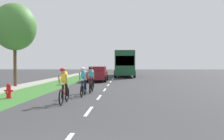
{
  "coord_description": "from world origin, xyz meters",
  "views": [
    {
      "loc": [
        1.28,
        -3.41,
        1.73
      ],
      "look_at": [
        0.05,
        22.22,
        1.13
      ],
      "focal_mm": 38.32,
      "sensor_mm": 36.0,
      "label": 1
    }
  ],
  "objects_px": {
    "sedan_maroon": "(98,74)",
    "suv_white": "(123,67)",
    "cyclist_trailing": "(83,81)",
    "pickup_black": "(124,69)",
    "cyclist_lead": "(64,85)",
    "bus_dark_green": "(125,63)",
    "fire_hydrant_red": "(9,91)",
    "street_tree_near": "(15,27)",
    "cyclist_distant": "(91,79)"
  },
  "relations": [
    {
      "from": "cyclist_trailing",
      "to": "cyclist_distant",
      "type": "bearing_deg",
      "value": 82.67
    },
    {
      "from": "cyclist_lead",
      "to": "street_tree_near",
      "type": "height_order",
      "value": "street_tree_near"
    },
    {
      "from": "cyclist_trailing",
      "to": "suv_white",
      "type": "height_order",
      "value": "suv_white"
    },
    {
      "from": "cyclist_trailing",
      "to": "pickup_black",
      "type": "height_order",
      "value": "pickup_black"
    },
    {
      "from": "fire_hydrant_red",
      "to": "cyclist_lead",
      "type": "bearing_deg",
      "value": -24.39
    },
    {
      "from": "fire_hydrant_red",
      "to": "pickup_black",
      "type": "bearing_deg",
      "value": 81.8
    },
    {
      "from": "pickup_black",
      "to": "street_tree_near",
      "type": "bearing_deg",
      "value": -103.64
    },
    {
      "from": "pickup_black",
      "to": "cyclist_distant",
      "type": "bearing_deg",
      "value": -93.0
    },
    {
      "from": "suv_white",
      "to": "street_tree_near",
      "type": "bearing_deg",
      "value": -100.67
    },
    {
      "from": "cyclist_distant",
      "to": "street_tree_near",
      "type": "height_order",
      "value": "street_tree_near"
    },
    {
      "from": "cyclist_lead",
      "to": "sedan_maroon",
      "type": "bearing_deg",
      "value": 90.05
    },
    {
      "from": "cyclist_trailing",
      "to": "street_tree_near",
      "type": "relative_size",
      "value": 0.27
    },
    {
      "from": "pickup_black",
      "to": "suv_white",
      "type": "relative_size",
      "value": 1.09
    },
    {
      "from": "pickup_black",
      "to": "cyclist_trailing",
      "type": "bearing_deg",
      "value": -93.18
    },
    {
      "from": "suv_white",
      "to": "street_tree_near",
      "type": "distance_m",
      "value": 45.28
    },
    {
      "from": "bus_dark_green",
      "to": "cyclist_distant",
      "type": "bearing_deg",
      "value": -96.04
    },
    {
      "from": "sedan_maroon",
      "to": "suv_white",
      "type": "distance_m",
      "value": 38.26
    },
    {
      "from": "fire_hydrant_red",
      "to": "cyclist_trailing",
      "type": "xyz_separation_m",
      "value": [
        3.66,
        1.02,
        0.44
      ]
    },
    {
      "from": "sedan_maroon",
      "to": "fire_hydrant_red",
      "type": "bearing_deg",
      "value": -104.55
    },
    {
      "from": "cyclist_lead",
      "to": "sedan_maroon",
      "type": "height_order",
      "value": "cyclist_lead"
    },
    {
      "from": "sedan_maroon",
      "to": "bus_dark_green",
      "type": "distance_m",
      "value": 11.03
    },
    {
      "from": "fire_hydrant_red",
      "to": "cyclist_trailing",
      "type": "distance_m",
      "value": 3.82
    },
    {
      "from": "cyclist_lead",
      "to": "bus_dark_green",
      "type": "height_order",
      "value": "bus_dark_green"
    },
    {
      "from": "cyclist_lead",
      "to": "cyclist_trailing",
      "type": "bearing_deg",
      "value": 79.92
    },
    {
      "from": "fire_hydrant_red",
      "to": "cyclist_trailing",
      "type": "height_order",
      "value": "cyclist_trailing"
    },
    {
      "from": "sedan_maroon",
      "to": "cyclist_distant",
      "type": "bearing_deg",
      "value": -86.07
    },
    {
      "from": "cyclist_lead",
      "to": "street_tree_near",
      "type": "bearing_deg",
      "value": 126.91
    },
    {
      "from": "cyclist_trailing",
      "to": "sedan_maroon",
      "type": "xyz_separation_m",
      "value": [
        -0.45,
        11.34,
        -0.04
      ]
    },
    {
      "from": "cyclist_trailing",
      "to": "street_tree_near",
      "type": "bearing_deg",
      "value": 140.14
    },
    {
      "from": "fire_hydrant_red",
      "to": "bus_dark_green",
      "type": "relative_size",
      "value": 0.07
    },
    {
      "from": "sedan_maroon",
      "to": "bus_dark_green",
      "type": "bearing_deg",
      "value": 75.15
    },
    {
      "from": "sedan_maroon",
      "to": "suv_white",
      "type": "height_order",
      "value": "suv_white"
    },
    {
      "from": "fire_hydrant_red",
      "to": "cyclist_lead",
      "type": "xyz_separation_m",
      "value": [
        3.22,
        -1.46,
        0.44
      ]
    },
    {
      "from": "cyclist_distant",
      "to": "suv_white",
      "type": "height_order",
      "value": "suv_white"
    },
    {
      "from": "fire_hydrant_red",
      "to": "cyclist_lead",
      "type": "distance_m",
      "value": 3.56
    },
    {
      "from": "street_tree_near",
      "to": "suv_white",
      "type": "bearing_deg",
      "value": 79.33
    },
    {
      "from": "cyclist_lead",
      "to": "bus_dark_green",
      "type": "bearing_deg",
      "value": 83.46
    },
    {
      "from": "fire_hydrant_red",
      "to": "street_tree_near",
      "type": "xyz_separation_m",
      "value": [
        -2.51,
        6.17,
        4.23
      ]
    },
    {
      "from": "cyclist_lead",
      "to": "suv_white",
      "type": "xyz_separation_m",
      "value": [
        2.62,
        51.99,
        0.14
      ]
    },
    {
      "from": "pickup_black",
      "to": "cyclist_lead",
      "type": "bearing_deg",
      "value": -93.59
    },
    {
      "from": "cyclist_trailing",
      "to": "pickup_black",
      "type": "xyz_separation_m",
      "value": [
        2.2,
        39.67,
        0.02
      ]
    },
    {
      "from": "cyclist_trailing",
      "to": "suv_white",
      "type": "xyz_separation_m",
      "value": [
        2.18,
        49.51,
        0.14
      ]
    },
    {
      "from": "cyclist_distant",
      "to": "fire_hydrant_red",
      "type": "bearing_deg",
      "value": -145.39
    },
    {
      "from": "sedan_maroon",
      "to": "street_tree_near",
      "type": "distance_m",
      "value": 9.25
    },
    {
      "from": "pickup_black",
      "to": "street_tree_near",
      "type": "xyz_separation_m",
      "value": [
        -8.37,
        -34.52,
        3.77
      ]
    },
    {
      "from": "bus_dark_green",
      "to": "street_tree_near",
      "type": "xyz_separation_m",
      "value": [
        -8.53,
        -16.78,
        2.62
      ]
    },
    {
      "from": "fire_hydrant_red",
      "to": "cyclist_lead",
      "type": "relative_size",
      "value": 0.44
    },
    {
      "from": "cyclist_trailing",
      "to": "pickup_black",
      "type": "bearing_deg",
      "value": 86.82
    },
    {
      "from": "sedan_maroon",
      "to": "cyclist_lead",
      "type": "bearing_deg",
      "value": -89.95
    },
    {
      "from": "cyclist_trailing",
      "to": "suv_white",
      "type": "distance_m",
      "value": 49.56
    }
  ]
}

